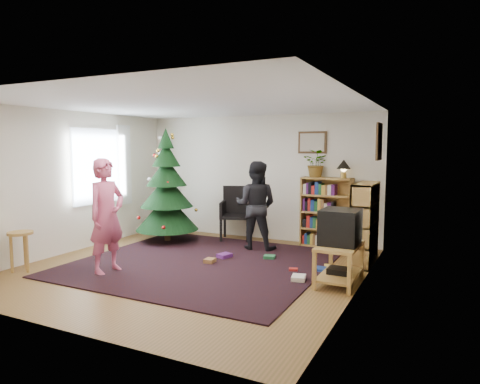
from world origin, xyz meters
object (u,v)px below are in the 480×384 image
at_px(person_by_chair, 256,205).
at_px(armchair, 238,211).
at_px(crt_tv, 340,227).
at_px(stool, 21,241).
at_px(bookshelf_right, 365,223).
at_px(table_lamp, 344,166).
at_px(bookshelf_back, 326,212).
at_px(picture_back, 312,142).
at_px(picture_right, 379,142).
at_px(christmas_tree, 167,195).
at_px(potted_plant, 317,164).
at_px(tv_stand, 340,260).
at_px(person_standing, 107,216).

bearing_deg(person_by_chair, armchair, -51.62).
distance_m(crt_tv, stool, 4.69).
xyz_separation_m(bookshelf_right, table_lamp, (-0.56, 0.89, 0.86)).
bearing_deg(bookshelf_right, bookshelf_back, 43.90).
bearing_deg(picture_back, crt_tv, -64.22).
height_order(picture_right, christmas_tree, picture_right).
bearing_deg(bookshelf_back, crt_tv, -70.55).
bearing_deg(christmas_tree, picture_back, 22.56).
distance_m(picture_back, picture_right, 1.51).
distance_m(crt_tv, potted_plant, 2.40).
relative_size(picture_right, stool, 0.99).
bearing_deg(bookshelf_back, person_by_chair, -145.27).
bearing_deg(picture_right, stool, -147.11).
distance_m(bookshelf_back, bookshelf_right, 1.23).
bearing_deg(crt_tv, picture_right, 80.15).
xyz_separation_m(bookshelf_back, potted_plant, (-0.20, 0.00, 0.89)).
height_order(bookshelf_right, person_by_chair, person_by_chair).
height_order(stool, table_lamp, table_lamp).
height_order(armchair, stool, armchair).
xyz_separation_m(christmas_tree, bookshelf_right, (3.79, 0.06, -0.27)).
bearing_deg(tv_stand, picture_back, 115.84).
bearing_deg(bookshelf_back, picture_right, -30.77).
relative_size(crt_tv, potted_plant, 1.06).
distance_m(picture_back, tv_stand, 2.94).
height_order(bookshelf_back, bookshelf_right, same).
bearing_deg(armchair, person_by_chair, -63.88).
distance_m(person_standing, table_lamp, 4.20).
bearing_deg(tv_stand, stool, -160.80).
bearing_deg(tv_stand, bookshelf_right, 84.22).
distance_m(armchair, person_by_chair, 0.96).
height_order(picture_right, bookshelf_right, picture_right).
relative_size(picture_back, table_lamp, 1.63).
relative_size(picture_right, crt_tv, 1.10).
relative_size(bookshelf_right, person_by_chair, 0.81).
xyz_separation_m(potted_plant, table_lamp, (0.50, 0.00, -0.03)).
relative_size(tv_stand, potted_plant, 1.79).
relative_size(bookshelf_right, crt_tv, 2.39).
relative_size(tv_stand, person_standing, 0.54).
bearing_deg(armchair, picture_right, -29.68).
bearing_deg(bookshelf_right, person_standing, 123.29).
bearing_deg(bookshelf_back, person_standing, -128.84).
bearing_deg(bookshelf_back, potted_plant, 180.00).
bearing_deg(armchair, crt_tv, -57.91).
bearing_deg(person_standing, person_by_chair, -25.01).
height_order(picture_right, person_standing, picture_right).
distance_m(christmas_tree, crt_tv, 3.84).
bearing_deg(table_lamp, stool, -137.79).
height_order(armchair, table_lamp, table_lamp).
xyz_separation_m(picture_back, bookshelf_back, (0.33, -0.14, -1.29)).
height_order(picture_right, crt_tv, picture_right).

